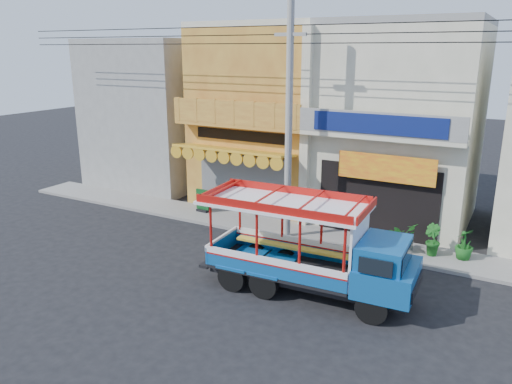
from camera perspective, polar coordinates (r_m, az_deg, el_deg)
ground at (r=16.43m, az=1.71°, el=-9.63°), size 90.00×90.00×0.00m
sidewalk at (r=19.76m, az=7.04°, el=-5.00°), size 30.00×2.00×0.12m
shophouse_left at (r=23.91m, az=2.00°, el=8.81°), size 6.00×7.50×8.24m
shophouse_right at (r=21.88m, az=16.27°, el=7.51°), size 6.00×6.75×8.24m
party_pilaster at (r=19.87m, az=5.67°, el=6.95°), size 0.35×0.30×8.00m
filler_building_left at (r=27.82m, az=-11.09°, el=8.90°), size 6.00×6.00×7.60m
utility_pole at (r=18.27m, az=4.23°, el=9.46°), size 28.00×0.26×9.00m
songthaew_truck at (r=14.74m, az=7.66°, el=-6.76°), size 6.48×2.39×2.98m
green_sign at (r=22.31m, az=-6.10°, el=-1.18°), size 0.66×0.33×1.01m
potted_plant_a at (r=18.56m, az=16.29°, el=-4.98°), size 1.22×1.27×1.08m
potted_plant_b at (r=18.61m, az=19.47°, el=-5.17°), size 0.78×0.78×1.11m
potted_plant_c at (r=18.64m, az=22.73°, el=-5.51°), size 0.81×0.81×1.08m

